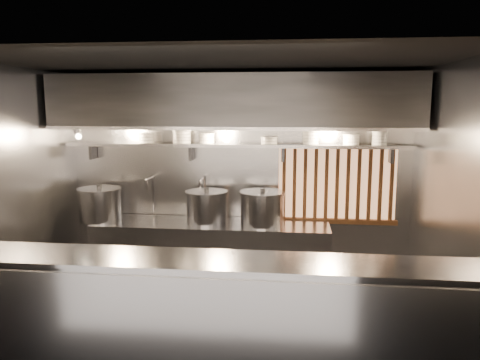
% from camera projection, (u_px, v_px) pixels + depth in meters
% --- Properties ---
extents(floor, '(4.50, 4.50, 0.00)m').
position_uv_depth(floor, '(221.00, 332.00, 4.98)').
color(floor, black).
rests_on(floor, ground).
extents(ceiling, '(4.50, 4.50, 0.00)m').
position_uv_depth(ceiling, '(219.00, 62.00, 4.54)').
color(ceiling, black).
rests_on(ceiling, wall_back).
extents(wall_back, '(4.50, 0.00, 4.50)m').
position_uv_depth(wall_back, '(238.00, 180.00, 6.23)').
color(wall_back, gray).
rests_on(wall_back, floor).
extents(wall_left, '(0.00, 3.00, 3.00)m').
position_uv_depth(wall_left, '(13.00, 198.00, 5.01)').
color(wall_left, gray).
rests_on(wall_left, floor).
extents(wall_right, '(0.00, 3.00, 3.00)m').
position_uv_depth(wall_right, '(451.00, 209.00, 4.51)').
color(wall_right, gray).
rests_on(wall_right, floor).
extents(serving_counter, '(4.50, 0.56, 1.13)m').
position_uv_depth(serving_counter, '(203.00, 323.00, 3.95)').
color(serving_counter, '#9D9DA2').
rests_on(serving_counter, floor).
extents(cooking_bench, '(3.00, 0.70, 0.90)m').
position_uv_depth(cooking_bench, '(211.00, 256.00, 6.05)').
color(cooking_bench, '#9D9DA2').
rests_on(cooking_bench, floor).
extents(bowl_shelf, '(4.40, 0.34, 0.04)m').
position_uv_depth(bowl_shelf, '(236.00, 145.00, 5.98)').
color(bowl_shelf, '#9D9DA2').
rests_on(bowl_shelf, wall_back).
extents(exhaust_hood, '(4.40, 0.81, 0.65)m').
position_uv_depth(exhaust_hood, '(234.00, 102.00, 5.67)').
color(exhaust_hood, '#2D2D30').
rests_on(exhaust_hood, ceiling).
extents(wood_screen, '(1.56, 0.09, 1.04)m').
position_uv_depth(wood_screen, '(337.00, 184.00, 6.04)').
color(wood_screen, '#EEA46B').
rests_on(wood_screen, wall_back).
extents(faucet_left, '(0.04, 0.30, 0.50)m').
position_uv_depth(faucet_left, '(151.00, 187.00, 6.24)').
color(faucet_left, silver).
rests_on(faucet_left, wall_back).
extents(faucet_right, '(0.04, 0.30, 0.50)m').
position_uv_depth(faucet_right, '(203.00, 188.00, 6.16)').
color(faucet_right, silver).
rests_on(faucet_right, wall_back).
extents(heat_lamp, '(0.25, 0.35, 0.20)m').
position_uv_depth(heat_lamp, '(77.00, 132.00, 5.70)').
color(heat_lamp, '#9D9DA2').
rests_on(heat_lamp, exhaust_hood).
extents(pendant_bulb, '(0.09, 0.09, 0.19)m').
position_uv_depth(pendant_bulb, '(227.00, 139.00, 5.86)').
color(pendant_bulb, '#2D2D30').
rests_on(pendant_bulb, exhaust_hood).
extents(stock_pot_left, '(0.67, 0.67, 0.47)m').
position_uv_depth(stock_pot_left, '(100.00, 204.00, 6.06)').
color(stock_pot_left, '#9D9DA2').
rests_on(stock_pot_left, cooking_bench).
extents(stock_pot_mid, '(0.58, 0.58, 0.45)m').
position_uv_depth(stock_pot_mid, '(207.00, 207.00, 5.95)').
color(stock_pot_mid, '#9D9DA2').
rests_on(stock_pot_mid, cooking_bench).
extents(stock_pot_right, '(0.58, 0.58, 0.46)m').
position_uv_depth(stock_pot_right, '(262.00, 208.00, 5.84)').
color(stock_pot_right, '#9D9DA2').
rests_on(stock_pot_right, cooking_bench).
extents(bowl_stack_0, '(0.21, 0.21, 0.13)m').
position_uv_depth(bowl_stack_0, '(147.00, 138.00, 6.09)').
color(bowl_stack_0, white).
rests_on(bowl_stack_0, bowl_shelf).
extents(bowl_stack_1, '(0.25, 0.25, 0.17)m').
position_uv_depth(bowl_stack_1, '(182.00, 137.00, 6.04)').
color(bowl_stack_1, white).
rests_on(bowl_stack_1, bowl_shelf).
extents(bowl_stack_2, '(0.21, 0.21, 0.13)m').
position_uv_depth(bowl_stack_2, '(207.00, 138.00, 6.00)').
color(bowl_stack_2, white).
rests_on(bowl_stack_2, bowl_shelf).
extents(bowl_stack_3, '(0.22, 0.22, 0.09)m').
position_uv_depth(bowl_stack_3, '(269.00, 140.00, 5.92)').
color(bowl_stack_3, white).
rests_on(bowl_stack_3, bowl_shelf).
extents(bowl_stack_4, '(0.21, 0.21, 0.17)m').
position_uv_depth(bowl_stack_4, '(311.00, 138.00, 5.85)').
color(bowl_stack_4, white).
rests_on(bowl_stack_4, bowl_shelf).
extents(bowl_stack_5, '(0.21, 0.21, 0.13)m').
position_uv_depth(bowl_stack_5, '(351.00, 139.00, 5.80)').
color(bowl_stack_5, white).
rests_on(bowl_stack_5, bowl_shelf).
extents(bowl_stack_6, '(0.20, 0.20, 0.17)m').
position_uv_depth(bowl_stack_6, '(379.00, 138.00, 5.76)').
color(bowl_stack_6, white).
rests_on(bowl_stack_6, bowl_shelf).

